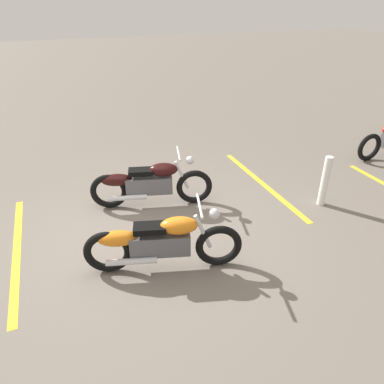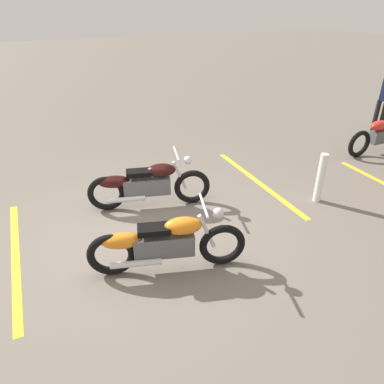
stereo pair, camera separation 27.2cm
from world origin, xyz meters
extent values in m
plane|color=slate|center=(0.00, 0.00, 0.00)|extent=(60.00, 60.00, 0.00)
torus|color=black|center=(0.88, -1.08, 0.34)|extent=(0.68, 0.28, 0.67)
torus|color=black|center=(-0.63, -0.69, 0.34)|extent=(0.68, 0.28, 0.67)
cube|color=#59595E|center=(0.08, -0.87, 0.42)|extent=(0.87, 0.42, 0.32)
ellipsoid|color=orange|center=(0.34, -0.94, 0.72)|extent=(0.57, 0.40, 0.24)
ellipsoid|color=orange|center=(-0.47, -0.73, 0.56)|extent=(0.60, 0.37, 0.22)
cube|color=black|center=(-0.05, -0.84, 0.70)|extent=(0.49, 0.34, 0.09)
cylinder|color=silver|center=(0.66, -1.03, 0.60)|extent=(0.27, 0.12, 0.56)
cylinder|color=silver|center=(0.61, -1.01, 1.02)|extent=(0.19, 0.61, 0.04)
sphere|color=silver|center=(0.80, -1.06, 0.88)|extent=(0.15, 0.15, 0.15)
cylinder|color=silver|center=(-0.35, -0.91, 0.26)|extent=(0.70, 0.26, 0.09)
torus|color=black|center=(1.17, 0.71, 0.34)|extent=(0.68, 0.26, 0.67)
torus|color=black|center=(-0.35, 1.07, 0.34)|extent=(0.68, 0.26, 0.67)
cube|color=#59595E|center=(0.36, 0.90, 0.42)|extent=(0.87, 0.41, 0.32)
ellipsoid|color=black|center=(0.62, 0.84, 0.72)|extent=(0.57, 0.39, 0.24)
ellipsoid|color=black|center=(-0.19, 1.03, 0.56)|extent=(0.60, 0.36, 0.22)
cube|color=black|center=(0.23, 0.93, 0.70)|extent=(0.48, 0.34, 0.09)
cylinder|color=silver|center=(0.94, 0.76, 0.60)|extent=(0.27, 0.12, 0.56)
cylinder|color=silver|center=(0.90, 0.77, 1.02)|extent=(0.18, 0.61, 0.04)
sphere|color=silver|center=(1.09, 0.72, 0.88)|extent=(0.15, 0.15, 0.15)
cylinder|color=silver|center=(-0.06, 0.86, 0.26)|extent=(0.70, 0.25, 0.09)
torus|color=black|center=(5.69, 1.15, 0.33)|extent=(0.66, 0.14, 0.66)
cube|color=#59595E|center=(6.51, 1.19, 0.41)|extent=(0.84, 0.26, 0.32)
ellipsoid|color=red|center=(6.24, 1.18, 0.71)|extent=(0.52, 0.30, 0.24)
cylinder|color=black|center=(7.57, 2.44, 0.44)|extent=(0.13, 0.13, 0.87)
cylinder|color=black|center=(7.68, 2.30, 0.44)|extent=(0.13, 0.13, 0.87)
cylinder|color=white|center=(3.39, -0.16, 0.48)|extent=(0.14, 0.14, 0.96)
cube|color=yellow|center=(-1.92, 0.25, 0.00)|extent=(0.20, 3.20, 0.01)
cube|color=yellow|center=(2.78, 0.94, 0.00)|extent=(0.20, 3.20, 0.01)
camera|label=1|loc=(-0.88, -4.83, 3.50)|focal=33.80mm
camera|label=2|loc=(-1.14, -4.74, 3.50)|focal=33.80mm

